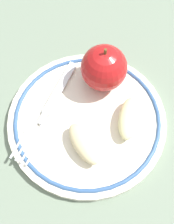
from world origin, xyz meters
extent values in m
plane|color=slate|center=(0.00, 0.00, 0.00)|extent=(2.00, 2.00, 0.00)
cylinder|color=silver|center=(0.01, 0.02, 0.01)|extent=(0.23, 0.23, 0.01)
torus|color=#33588C|center=(0.01, 0.02, 0.01)|extent=(0.21, 0.21, 0.01)
sphere|color=#AE1617|center=(-0.06, -0.01, 0.05)|extent=(0.07, 0.07, 0.07)
cylinder|color=brown|center=(-0.06, -0.01, 0.09)|extent=(0.00, 0.00, 0.01)
ellipsoid|color=beige|center=(0.04, 0.04, 0.03)|extent=(0.05, 0.07, 0.02)
ellipsoid|color=beige|center=(-0.03, 0.07, 0.03)|extent=(0.07, 0.06, 0.02)
cube|color=silver|center=(-0.01, -0.05, 0.02)|extent=(0.10, 0.04, 0.00)
cube|color=silver|center=(0.05, -0.03, 0.02)|extent=(0.02, 0.01, 0.00)
cube|color=silver|center=(0.09, -0.03, 0.02)|extent=(0.06, 0.02, 0.00)
cube|color=silver|center=(0.09, -0.03, 0.02)|extent=(0.06, 0.02, 0.00)
cube|color=silver|center=(0.09, -0.02, 0.02)|extent=(0.06, 0.02, 0.00)
cube|color=silver|center=(0.08, -0.01, 0.02)|extent=(0.06, 0.02, 0.00)
camera|label=1|loc=(0.16, 0.14, 0.42)|focal=50.00mm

